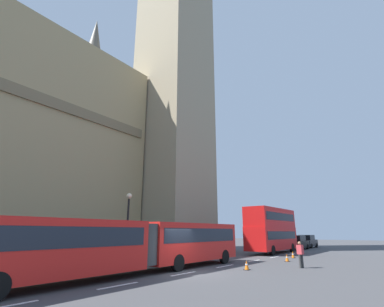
{
  "coord_description": "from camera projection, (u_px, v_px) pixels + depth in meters",
  "views": [
    {
      "loc": [
        -13.83,
        -10.89,
        2.33
      ],
      "look_at": [
        5.66,
        4.08,
        9.24
      ],
      "focal_mm": 26.05,
      "sensor_mm": 36.0,
      "label": 1
    }
  ],
  "objects": [
    {
      "name": "clock_tower",
      "position": [
        176.0,
        8.0,
        49.17
      ],
      "size": [
        10.85,
        10.85,
        77.13
      ],
      "color": "tan",
      "rests_on": "ground_plane"
    },
    {
      "name": "articulated_bus",
      "position": [
        139.0,
        242.0,
        16.29
      ],
      "size": [
        18.56,
        2.54,
        2.9
      ],
      "color": "red",
      "rests_on": "ground_plane"
    },
    {
      "name": "traffic_cone_middle",
      "position": [
        287.0,
        258.0,
        22.55
      ],
      "size": [
        0.36,
        0.36,
        0.58
      ],
      "color": "black",
      "rests_on": "ground_plane"
    },
    {
      "name": "lane_centre_marking",
      "position": [
        206.0,
        270.0,
        17.72
      ],
      "size": [
        34.4,
        0.16,
        0.01
      ],
      "color": "silver",
      "rests_on": "ground_plane"
    },
    {
      "name": "street_lamp",
      "position": [
        128.0,
        222.0,
        21.44
      ],
      "size": [
        0.44,
        0.44,
        5.27
      ],
      "color": "black",
      "rests_on": "ground_plane"
    },
    {
      "name": "sedan_trailing",
      "position": [
        308.0,
        241.0,
        42.05
      ],
      "size": [
        4.4,
        1.86,
        1.85
      ],
      "color": "black",
      "rests_on": "ground_plane"
    },
    {
      "name": "sedan_lead",
      "position": [
        298.0,
        242.0,
        37.7
      ],
      "size": [
        4.4,
        1.86,
        1.85
      ],
      "color": "black",
      "rests_on": "ground_plane"
    },
    {
      "name": "ground_plane",
      "position": [
        188.0,
        273.0,
        16.31
      ],
      "size": [
        160.0,
        160.0,
        0.0
      ],
      "primitive_type": "plane",
      "color": "#424244"
    },
    {
      "name": "pedestrian_near_cones",
      "position": [
        300.0,
        253.0,
        18.75
      ],
      "size": [
        0.37,
        0.46,
        1.69
      ],
      "color": "#333333",
      "rests_on": "ground_plane"
    },
    {
      "name": "traffic_cone_east",
      "position": [
        293.0,
        255.0,
        25.63
      ],
      "size": [
        0.36,
        0.36,
        0.58
      ],
      "color": "black",
      "rests_on": "ground_plane"
    },
    {
      "name": "double_decker_bus",
      "position": [
        272.0,
        228.0,
        31.91
      ],
      "size": [
        9.37,
        2.54,
        4.9
      ],
      "color": "red",
      "rests_on": "ground_plane"
    },
    {
      "name": "traffic_cone_west",
      "position": [
        247.0,
        265.0,
        17.61
      ],
      "size": [
        0.36,
        0.36,
        0.58
      ],
      "color": "black",
      "rests_on": "ground_plane"
    }
  ]
}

